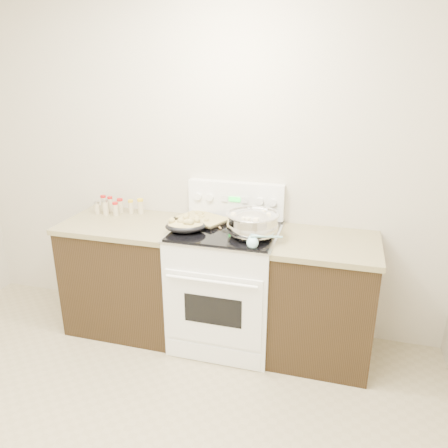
% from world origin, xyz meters
% --- Properties ---
extents(room_shell, '(4.10, 3.60, 2.75)m').
position_xyz_m(room_shell, '(0.00, 0.00, 1.70)').
color(room_shell, beige).
rests_on(room_shell, ground).
extents(counter_left, '(0.93, 0.67, 0.92)m').
position_xyz_m(counter_left, '(-0.48, 1.43, 0.46)').
color(counter_left, black).
rests_on(counter_left, ground).
extents(counter_right, '(0.73, 0.67, 0.92)m').
position_xyz_m(counter_right, '(1.08, 1.43, 0.46)').
color(counter_right, black).
rests_on(counter_right, ground).
extents(kitchen_range, '(0.78, 0.73, 1.22)m').
position_xyz_m(kitchen_range, '(0.35, 1.42, 0.49)').
color(kitchen_range, white).
rests_on(kitchen_range, ground).
extents(mixing_bowl, '(0.44, 0.44, 0.22)m').
position_xyz_m(mixing_bowl, '(0.57, 1.34, 1.03)').
color(mixing_bowl, silver).
rests_on(mixing_bowl, kitchen_range).
extents(roasting_pan, '(0.34, 0.28, 0.11)m').
position_xyz_m(roasting_pan, '(0.09, 1.29, 0.99)').
color(roasting_pan, black).
rests_on(roasting_pan, kitchen_range).
extents(baking_sheet, '(0.48, 0.42, 0.06)m').
position_xyz_m(baking_sheet, '(0.12, 1.54, 0.96)').
color(baking_sheet, black).
rests_on(baking_sheet, kitchen_range).
extents(wooden_spoon, '(0.19, 0.19, 0.04)m').
position_xyz_m(wooden_spoon, '(0.18, 1.44, 0.95)').
color(wooden_spoon, tan).
rests_on(wooden_spoon, kitchen_range).
extents(blue_ladle, '(0.22, 0.21, 0.10)m').
position_xyz_m(blue_ladle, '(0.62, 1.15, 0.98)').
color(blue_ladle, '#9DDEEB').
rests_on(blue_ladle, kitchen_range).
extents(spice_jars, '(0.39, 0.15, 0.13)m').
position_xyz_m(spice_jars, '(-0.64, 1.60, 0.98)').
color(spice_jars, '#BFB28C').
rests_on(spice_jars, counter_left).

